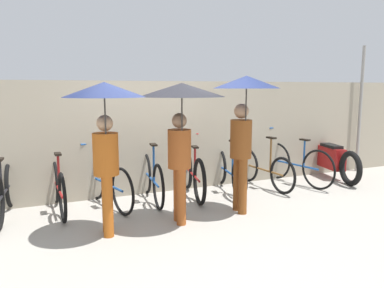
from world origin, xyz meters
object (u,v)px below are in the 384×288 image
parked_bicycle_4 (152,178)px  pedestrian_trailing (244,108)px  pedestrian_center (181,110)px  parked_bicycle_3 (108,183)px  parked_bicycle_7 (264,169)px  parked_bicycle_2 (58,187)px  parked_bicycle_6 (229,171)px  pedestrian_leading (105,117)px  parked_bicycle_5 (193,174)px  parked_bicycle_8 (296,164)px  parked_bicycle_1 (5,191)px  motorcycle (331,159)px

parked_bicycle_4 → pedestrian_trailing: (1.04, -1.18, 1.20)m
pedestrian_center → pedestrian_trailing: (1.01, 0.07, 0.01)m
pedestrian_center → parked_bicycle_3: bearing=-50.9°
parked_bicycle_3 → parked_bicycle_7: size_ratio=1.00×
parked_bicycle_2 → parked_bicycle_6: size_ratio=0.99×
parked_bicycle_6 → pedestrian_leading: bearing=128.2°
parked_bicycle_2 → parked_bicycle_3: (0.73, -0.04, 0.00)m
parked_bicycle_4 → parked_bicycle_5: bearing=-85.6°
parked_bicycle_5 → parked_bicycle_8: size_ratio=0.99×
parked_bicycle_6 → parked_bicycle_8: parked_bicycle_8 is taller
parked_bicycle_3 → parked_bicycle_7: bearing=-103.2°
parked_bicycle_7 → parked_bicycle_8: bearing=-96.0°
parked_bicycle_5 → parked_bicycle_8: (2.20, -0.03, 0.00)m
parked_bicycle_1 → parked_bicycle_8: bearing=-84.8°
parked_bicycle_7 → pedestrian_trailing: bearing=130.6°
parked_bicycle_6 → pedestrian_center: pedestrian_center is taller
parked_bicycle_5 → parked_bicycle_8: bearing=-79.3°
parked_bicycle_2 → parked_bicycle_5: 2.21m
parked_bicycle_3 → pedestrian_leading: bearing=156.2°
pedestrian_trailing → parked_bicycle_7: bearing=-131.0°
parked_bicycle_3 → pedestrian_leading: pedestrian_leading is taller
parked_bicycle_4 → parked_bicycle_8: (2.94, -0.05, 0.01)m
parked_bicycle_8 → parked_bicycle_4: bearing=79.5°
parked_bicycle_3 → parked_bicycle_6: 2.21m
parked_bicycle_1 → parked_bicycle_2: (0.73, -0.04, -0.01)m
parked_bicycle_2 → motorcycle: parked_bicycle_2 is taller
parked_bicycle_1 → parked_bicycle_4: parked_bicycle_4 is taller
parked_bicycle_2 → parked_bicycle_4: (1.47, -0.02, 0.01)m
parked_bicycle_4 → pedestrian_trailing: pedestrian_trailing is taller
parked_bicycle_5 → parked_bicycle_3: bearing=101.5°
parked_bicycle_7 → pedestrian_trailing: pedestrian_trailing is taller
parked_bicycle_1 → parked_bicycle_2: 0.74m
parked_bicycle_5 → parked_bicycle_6: 0.74m
parked_bicycle_5 → parked_bicycle_7: parked_bicycle_5 is taller
parked_bicycle_2 → parked_bicycle_7: parked_bicycle_2 is taller
parked_bicycle_3 → motorcycle: size_ratio=0.83×
pedestrian_leading → parked_bicycle_5: bearing=-136.7°
parked_bicycle_1 → parked_bicycle_7: size_ratio=1.05×
parked_bicycle_8 → parked_bicycle_2: bearing=79.5°
parked_bicycle_6 → parked_bicycle_7: 0.73m
parked_bicycle_6 → motorcycle: 2.48m
parked_bicycle_7 → pedestrian_center: 2.78m
parked_bicycle_2 → parked_bicycle_7: bearing=-92.5°
parked_bicycle_1 → parked_bicycle_4: 2.21m
parked_bicycle_3 → parked_bicycle_5: bearing=-103.1°
parked_bicycle_8 → pedestrian_center: 3.37m
pedestrian_trailing → motorcycle: size_ratio=0.99×
pedestrian_trailing → parked_bicycle_2: bearing=-21.5°
parked_bicycle_1 → parked_bicycle_3: size_ratio=1.04×
parked_bicycle_8 → motorcycle: bearing=-92.4°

